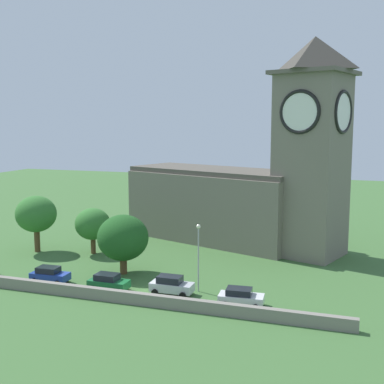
{
  "coord_description": "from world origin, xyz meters",
  "views": [
    {
      "loc": [
        20.57,
        -44.79,
        17.35
      ],
      "look_at": [
        1.98,
        9.93,
        9.34
      ],
      "focal_mm": 46.67,
      "sensor_mm": 36.0,
      "label": 1
    }
  ],
  "objects_px": {
    "car_green": "(108,282)",
    "streetlamp_west_mid": "(198,247)",
    "church": "(249,184)",
    "car_white": "(241,297)",
    "car_silver": "(171,285)",
    "tree_riverside_east": "(123,238)",
    "car_blue": "(50,275)",
    "tree_by_tower": "(36,214)",
    "tree_riverside_west": "(93,224)"
  },
  "relations": [
    {
      "from": "car_green",
      "to": "streetlamp_west_mid",
      "type": "xyz_separation_m",
      "value": [
        8.98,
        2.74,
        3.84
      ]
    },
    {
      "from": "church",
      "to": "car_white",
      "type": "height_order",
      "value": "church"
    },
    {
      "from": "car_silver",
      "to": "tree_riverside_east",
      "type": "relative_size",
      "value": 0.64
    },
    {
      "from": "car_blue",
      "to": "tree_by_tower",
      "type": "bearing_deg",
      "value": 130.95
    },
    {
      "from": "car_blue",
      "to": "tree_by_tower",
      "type": "distance_m",
      "value": 15.05
    },
    {
      "from": "car_blue",
      "to": "car_silver",
      "type": "distance_m",
      "value": 14.0
    },
    {
      "from": "car_blue",
      "to": "car_white",
      "type": "bearing_deg",
      "value": -0.18
    },
    {
      "from": "church",
      "to": "car_blue",
      "type": "height_order",
      "value": "church"
    },
    {
      "from": "car_white",
      "to": "streetlamp_west_mid",
      "type": "xyz_separation_m",
      "value": [
        -5.1,
        2.59,
        3.86
      ]
    },
    {
      "from": "car_green",
      "to": "tree_riverside_east",
      "type": "distance_m",
      "value": 6.8
    },
    {
      "from": "church",
      "to": "car_silver",
      "type": "height_order",
      "value": "church"
    },
    {
      "from": "car_blue",
      "to": "tree_riverside_east",
      "type": "distance_m",
      "value": 8.97
    },
    {
      "from": "car_silver",
      "to": "tree_by_tower",
      "type": "distance_m",
      "value": 25.88
    },
    {
      "from": "car_silver",
      "to": "tree_riverside_west",
      "type": "height_order",
      "value": "tree_riverside_west"
    },
    {
      "from": "car_silver",
      "to": "streetlamp_west_mid",
      "type": "relative_size",
      "value": 0.62
    },
    {
      "from": "car_silver",
      "to": "tree_riverside_east",
      "type": "xyz_separation_m",
      "value": [
        -7.81,
        4.81,
        3.28
      ]
    },
    {
      "from": "car_blue",
      "to": "car_silver",
      "type": "height_order",
      "value": "car_silver"
    },
    {
      "from": "streetlamp_west_mid",
      "to": "tree_riverside_west",
      "type": "bearing_deg",
      "value": 151.07
    },
    {
      "from": "car_white",
      "to": "tree_by_tower",
      "type": "relative_size",
      "value": 0.58
    },
    {
      "from": "car_white",
      "to": "streetlamp_west_mid",
      "type": "bearing_deg",
      "value": 153.11
    },
    {
      "from": "streetlamp_west_mid",
      "to": "tree_riverside_west",
      "type": "xyz_separation_m",
      "value": [
        -18.08,
        9.99,
        -0.73
      ]
    },
    {
      "from": "car_green",
      "to": "streetlamp_west_mid",
      "type": "relative_size",
      "value": 0.59
    },
    {
      "from": "church",
      "to": "tree_riverside_east",
      "type": "height_order",
      "value": "church"
    },
    {
      "from": "car_blue",
      "to": "car_silver",
      "type": "relative_size",
      "value": 0.96
    },
    {
      "from": "car_silver",
      "to": "tree_riverside_west",
      "type": "xyz_separation_m",
      "value": [
        -15.75,
        11.74,
        3.03
      ]
    },
    {
      "from": "car_silver",
      "to": "church",
      "type": "bearing_deg",
      "value": 82.87
    },
    {
      "from": "car_green",
      "to": "streetlamp_west_mid",
      "type": "distance_m",
      "value": 10.14
    },
    {
      "from": "tree_by_tower",
      "to": "tree_riverside_east",
      "type": "bearing_deg",
      "value": -18.79
    },
    {
      "from": "car_silver",
      "to": "tree_riverside_east",
      "type": "bearing_deg",
      "value": 148.34
    },
    {
      "from": "car_blue",
      "to": "streetlamp_west_mid",
      "type": "height_order",
      "value": "streetlamp_west_mid"
    },
    {
      "from": "tree_riverside_east",
      "to": "tree_by_tower",
      "type": "bearing_deg",
      "value": 161.21
    },
    {
      "from": "tree_riverside_west",
      "to": "car_blue",
      "type": "bearing_deg",
      "value": -81.9
    },
    {
      "from": "car_silver",
      "to": "streetlamp_west_mid",
      "type": "bearing_deg",
      "value": 36.9
    },
    {
      "from": "church",
      "to": "tree_by_tower",
      "type": "relative_size",
      "value": 4.43
    },
    {
      "from": "car_silver",
      "to": "tree_by_tower",
      "type": "xyz_separation_m",
      "value": [
        -23.44,
        10.13,
        4.19
      ]
    },
    {
      "from": "car_blue",
      "to": "tree_riverside_east",
      "type": "relative_size",
      "value": 0.61
    },
    {
      "from": "tree_riverside_west",
      "to": "car_green",
      "type": "bearing_deg",
      "value": -54.44
    },
    {
      "from": "streetlamp_west_mid",
      "to": "tree_riverside_east",
      "type": "height_order",
      "value": "streetlamp_west_mid"
    },
    {
      "from": "church",
      "to": "car_green",
      "type": "relative_size",
      "value": 8.05
    },
    {
      "from": "church",
      "to": "tree_by_tower",
      "type": "bearing_deg",
      "value": -153.61
    },
    {
      "from": "tree_riverside_west",
      "to": "tree_riverside_east",
      "type": "bearing_deg",
      "value": -41.07
    },
    {
      "from": "church",
      "to": "car_green",
      "type": "bearing_deg",
      "value": -111.55
    },
    {
      "from": "streetlamp_west_mid",
      "to": "tree_by_tower",
      "type": "height_order",
      "value": "tree_by_tower"
    },
    {
      "from": "church",
      "to": "tree_by_tower",
      "type": "height_order",
      "value": "church"
    },
    {
      "from": "tree_riverside_east",
      "to": "car_blue",
      "type": "bearing_deg",
      "value": -137.85
    },
    {
      "from": "car_white",
      "to": "church",
      "type": "bearing_deg",
      "value": 100.67
    },
    {
      "from": "car_white",
      "to": "tree_riverside_west",
      "type": "bearing_deg",
      "value": 151.52
    },
    {
      "from": "car_green",
      "to": "car_white",
      "type": "bearing_deg",
      "value": 0.62
    },
    {
      "from": "streetlamp_west_mid",
      "to": "tree_riverside_east",
      "type": "bearing_deg",
      "value": 163.17
    },
    {
      "from": "tree_riverside_east",
      "to": "streetlamp_west_mid",
      "type": "bearing_deg",
      "value": -16.83
    }
  ]
}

